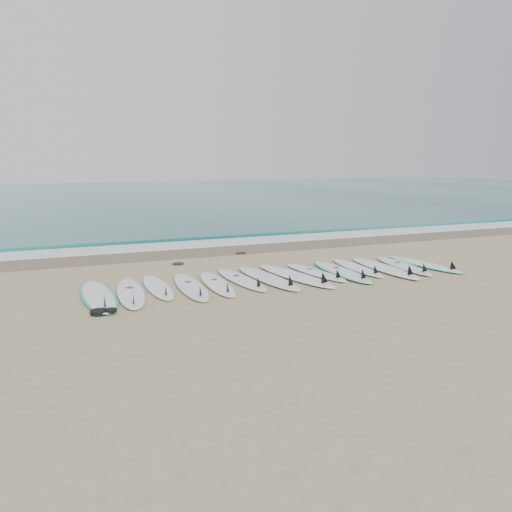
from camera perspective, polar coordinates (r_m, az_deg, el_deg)
name	(u,v)px	position (r m, az deg, el deg)	size (l,w,h in m)	color
ground	(280,278)	(11.94, 2.72, -2.54)	(120.00, 120.00, 0.00)	tan
ocean	(114,195)	(43.39, -15.93, 6.69)	(120.00, 55.00, 0.03)	#1E6A6B
wet_sand_band	(224,250)	(15.67, -3.65, 0.65)	(120.00, 1.80, 0.01)	brown
foam_band	(211,243)	(16.98, -5.18, 1.46)	(120.00, 1.40, 0.04)	silver
wave_crest	(199,236)	(18.40, -6.57, 2.24)	(120.00, 1.00, 0.10)	#1E6A6B
surfboard_0	(98,296)	(10.66, -17.56, -4.37)	(0.76, 2.80, 0.35)	white
surfboard_1	(131,293)	(10.69, -14.13, -4.11)	(0.77, 2.69, 0.34)	white
surfboard_2	(158,287)	(11.08, -11.12, -3.50)	(0.51, 2.39, 0.31)	white
surfboard_3	(191,287)	(10.98, -7.42, -3.49)	(0.70, 2.67, 0.34)	white
surfboard_4	(217,284)	(11.18, -4.43, -3.19)	(0.67, 2.51, 0.32)	white
surfboard_5	(242,280)	(11.55, -1.60, -2.71)	(0.67, 2.53, 0.32)	white
surfboard_6	(269,278)	(11.67, 1.49, -2.53)	(0.83, 2.86, 0.36)	white
surfboard_7	(297,276)	(11.92, 4.69, -2.27)	(1.09, 2.97, 0.37)	white
surfboard_8	(317,272)	(12.39, 6.96, -1.88)	(0.80, 2.43, 0.30)	white
surfboard_9	(342,272)	(12.57, 9.83, -1.78)	(0.79, 2.76, 0.35)	silver
surfboard_10	(358,268)	(13.11, 11.57, -1.32)	(0.68, 2.46, 0.31)	white
surfboard_11	(386,268)	(13.17, 14.59, -1.34)	(0.73, 2.92, 0.37)	white
surfboard_12	(404,266)	(13.62, 16.60, -1.08)	(0.85, 2.62, 0.33)	white
surfboard_13	(425,264)	(14.04, 18.79, -0.90)	(0.83, 2.59, 0.32)	white
seaweed_near	(178,263)	(13.64, -8.89, -0.85)	(0.33, 0.25, 0.06)	black
seaweed_far	(241,253)	(15.02, -1.73, 0.33)	(0.33, 0.26, 0.06)	black
leash_coil	(102,312)	(9.55, -17.21, -6.11)	(0.46, 0.36, 0.11)	black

